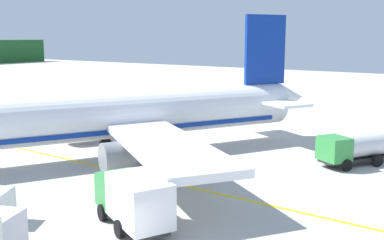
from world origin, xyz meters
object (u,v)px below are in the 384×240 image
object	(u,v)px
airliner_foreground	(103,117)
cargo_container_near	(156,171)
service_truck_catering	(357,147)
service_truck_fuel	(133,198)

from	to	relation	value
airliner_foreground	cargo_container_near	size ratio (longest dim) A/B	15.36
airliner_foreground	service_truck_catering	world-z (taller)	airliner_foreground
airliner_foreground	service_truck_catering	distance (m)	20.30
service_truck_catering	cargo_container_near	size ratio (longest dim) A/B	2.69
airliner_foreground	service_truck_fuel	size ratio (longest dim) A/B	6.32
airliner_foreground	service_truck_fuel	xyz separation A→B (m)	(-9.21, -11.87, -1.80)
service_truck_catering	service_truck_fuel	bearing A→B (deg)	163.79
service_truck_fuel	service_truck_catering	world-z (taller)	service_truck_fuel
service_truck_fuel	service_truck_catering	xyz separation A→B (m)	(19.32, -5.62, -0.19)
service_truck_fuel	cargo_container_near	xyz separation A→B (m)	(6.15, 3.68, -0.62)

